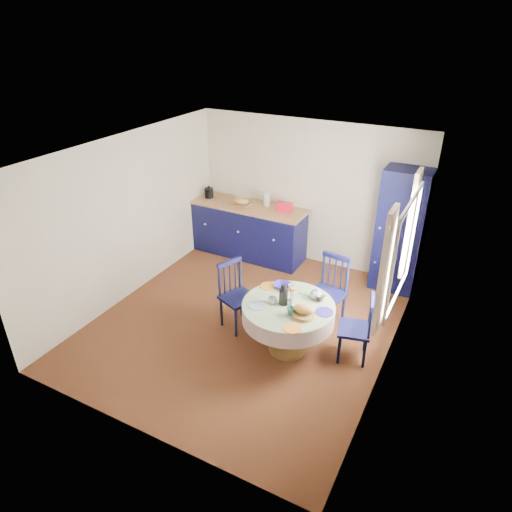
{
  "coord_description": "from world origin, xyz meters",
  "views": [
    {
      "loc": [
        2.65,
        -4.74,
        3.95
      ],
      "look_at": [
        0.07,
        0.2,
        1.01
      ],
      "focal_mm": 32.0,
      "sensor_mm": 36.0,
      "label": 1
    }
  ],
  "objects_px": {
    "mug_c": "(320,298)",
    "mug_b": "(291,311)",
    "chair_far": "(329,291)",
    "cobalt_bowl": "(282,286)",
    "chair_left": "(237,295)",
    "dining_table": "(289,313)",
    "chair_right": "(358,328)",
    "mug_a": "(272,300)",
    "pantry_cabinet": "(400,231)",
    "mug_d": "(291,287)",
    "kitchen_counter": "(247,229)"
  },
  "relations": [
    {
      "from": "mug_c",
      "to": "mug_b",
      "type": "bearing_deg",
      "value": -115.06
    },
    {
      "from": "chair_far",
      "to": "cobalt_bowl",
      "type": "xyz_separation_m",
      "value": [
        -0.49,
        -0.52,
        0.22
      ]
    },
    {
      "from": "chair_left",
      "to": "cobalt_bowl",
      "type": "bearing_deg",
      "value": -53.33
    },
    {
      "from": "dining_table",
      "to": "chair_left",
      "type": "xyz_separation_m",
      "value": [
        -0.88,
        0.18,
        -0.09
      ]
    },
    {
      "from": "chair_right",
      "to": "mug_a",
      "type": "relative_size",
      "value": 8.3
    },
    {
      "from": "pantry_cabinet",
      "to": "mug_d",
      "type": "xyz_separation_m",
      "value": [
        -0.98,
        -1.95,
        -0.24
      ]
    },
    {
      "from": "mug_b",
      "to": "chair_left",
      "type": "bearing_deg",
      "value": 159.66
    },
    {
      "from": "pantry_cabinet",
      "to": "mug_d",
      "type": "height_order",
      "value": "pantry_cabinet"
    },
    {
      "from": "kitchen_counter",
      "to": "mug_d",
      "type": "relative_size",
      "value": 24.76
    },
    {
      "from": "chair_right",
      "to": "mug_b",
      "type": "distance_m",
      "value": 0.91
    },
    {
      "from": "kitchen_counter",
      "to": "mug_d",
      "type": "bearing_deg",
      "value": -47.01
    },
    {
      "from": "chair_left",
      "to": "mug_c",
      "type": "relative_size",
      "value": 9.06
    },
    {
      "from": "pantry_cabinet",
      "to": "cobalt_bowl",
      "type": "height_order",
      "value": "pantry_cabinet"
    },
    {
      "from": "chair_far",
      "to": "chair_right",
      "type": "distance_m",
      "value": 0.84
    },
    {
      "from": "cobalt_bowl",
      "to": "mug_b",
      "type": "bearing_deg",
      "value": -55.8
    },
    {
      "from": "mug_b",
      "to": "cobalt_bowl",
      "type": "distance_m",
      "value": 0.62
    },
    {
      "from": "dining_table",
      "to": "chair_left",
      "type": "distance_m",
      "value": 0.9
    },
    {
      "from": "pantry_cabinet",
      "to": "mug_d",
      "type": "bearing_deg",
      "value": -116.05
    },
    {
      "from": "mug_b",
      "to": "mug_d",
      "type": "bearing_deg",
      "value": 112.93
    },
    {
      "from": "chair_right",
      "to": "mug_b",
      "type": "relative_size",
      "value": 8.6
    },
    {
      "from": "chair_far",
      "to": "mug_d",
      "type": "height_order",
      "value": "chair_far"
    },
    {
      "from": "mug_c",
      "to": "chair_right",
      "type": "bearing_deg",
      "value": 0.14
    },
    {
      "from": "mug_a",
      "to": "cobalt_bowl",
      "type": "height_order",
      "value": "mug_a"
    },
    {
      "from": "pantry_cabinet",
      "to": "mug_d",
      "type": "relative_size",
      "value": 22.46
    },
    {
      "from": "kitchen_counter",
      "to": "mug_b",
      "type": "distance_m",
      "value": 3.05
    },
    {
      "from": "kitchen_counter",
      "to": "cobalt_bowl",
      "type": "height_order",
      "value": "kitchen_counter"
    },
    {
      "from": "chair_far",
      "to": "cobalt_bowl",
      "type": "bearing_deg",
      "value": -125.03
    },
    {
      "from": "mug_c",
      "to": "dining_table",
      "type": "bearing_deg",
      "value": -139.7
    },
    {
      "from": "pantry_cabinet",
      "to": "dining_table",
      "type": "distance_m",
      "value": 2.47
    },
    {
      "from": "chair_right",
      "to": "cobalt_bowl",
      "type": "bearing_deg",
      "value": -107.28
    },
    {
      "from": "mug_b",
      "to": "pantry_cabinet",
      "type": "bearing_deg",
      "value": 72.88
    },
    {
      "from": "mug_b",
      "to": "cobalt_bowl",
      "type": "height_order",
      "value": "mug_b"
    },
    {
      "from": "chair_left",
      "to": "chair_far",
      "type": "height_order",
      "value": "chair_far"
    },
    {
      "from": "pantry_cabinet",
      "to": "chair_left",
      "type": "bearing_deg",
      "value": -128.88
    },
    {
      "from": "kitchen_counter",
      "to": "mug_c",
      "type": "xyz_separation_m",
      "value": [
        2.11,
        -1.92,
        0.26
      ]
    },
    {
      "from": "cobalt_bowl",
      "to": "chair_right",
      "type": "bearing_deg",
      "value": -3.7
    },
    {
      "from": "cobalt_bowl",
      "to": "kitchen_counter",
      "type": "bearing_deg",
      "value": 129.92
    },
    {
      "from": "mug_b",
      "to": "mug_d",
      "type": "xyz_separation_m",
      "value": [
        -0.22,
        0.52,
        -0.01
      ]
    },
    {
      "from": "kitchen_counter",
      "to": "mug_d",
      "type": "distance_m",
      "value": 2.51
    },
    {
      "from": "chair_right",
      "to": "chair_far",
      "type": "bearing_deg",
      "value": -148.29
    },
    {
      "from": "kitchen_counter",
      "to": "mug_a",
      "type": "height_order",
      "value": "kitchen_counter"
    },
    {
      "from": "mug_a",
      "to": "chair_left",
      "type": "bearing_deg",
      "value": 160.36
    },
    {
      "from": "chair_far",
      "to": "mug_b",
      "type": "height_order",
      "value": "chair_far"
    },
    {
      "from": "pantry_cabinet",
      "to": "mug_a",
      "type": "bearing_deg",
      "value": -113.94
    },
    {
      "from": "pantry_cabinet",
      "to": "cobalt_bowl",
      "type": "xyz_separation_m",
      "value": [
        -1.11,
        -1.95,
        -0.25
      ]
    },
    {
      "from": "pantry_cabinet",
      "to": "mug_a",
      "type": "distance_m",
      "value": 2.59
    },
    {
      "from": "dining_table",
      "to": "mug_a",
      "type": "xyz_separation_m",
      "value": [
        -0.21,
        -0.06,
        0.16
      ]
    },
    {
      "from": "dining_table",
      "to": "mug_d",
      "type": "height_order",
      "value": "dining_table"
    },
    {
      "from": "dining_table",
      "to": "mug_c",
      "type": "height_order",
      "value": "dining_table"
    },
    {
      "from": "chair_right",
      "to": "cobalt_bowl",
      "type": "distance_m",
      "value": 1.12
    }
  ]
}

